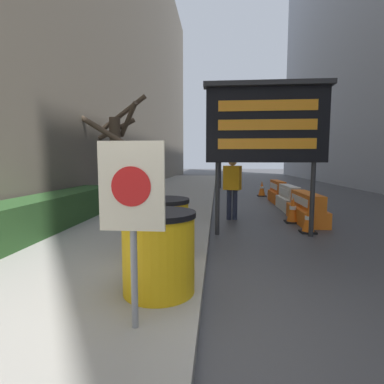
{
  "coord_description": "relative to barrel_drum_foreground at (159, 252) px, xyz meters",
  "views": [
    {
      "loc": [
        0.16,
        -2.9,
        1.64
      ],
      "look_at": [
        -0.76,
        8.02,
        0.51
      ],
      "focal_mm": 28.0,
      "sensor_mm": 36.0,
      "label": 1
    }
  ],
  "objects": [
    {
      "name": "ground_plane",
      "position": [
        0.49,
        -0.36,
        -0.62
      ],
      "size": [
        120.0,
        120.0,
        0.0
      ],
      "primitive_type": "plane",
      "color": "#3F3F42"
    },
    {
      "name": "sidewalk_left",
      "position": [
        -1.59,
        -0.36,
        -0.54
      ],
      "size": [
        4.16,
        56.0,
        0.15
      ],
      "color": "gray",
      "rests_on": "ground_plane"
    },
    {
      "name": "hedge_strip",
      "position": [
        -3.07,
        2.61,
        -0.1
      ],
      "size": [
        0.9,
        6.49,
        0.73
      ],
      "color": "#284C23",
      "rests_on": "sidewalk_left"
    },
    {
      "name": "bare_tree",
      "position": [
        -2.92,
        7.09,
        1.48
      ],
      "size": [
        2.18,
        2.31,
        3.95
      ],
      "color": "#4C3D2D",
      "rests_on": "sidewalk_left"
    },
    {
      "name": "barrel_drum_foreground",
      "position": [
        0.0,
        0.0,
        0.0
      ],
      "size": [
        0.85,
        0.85,
        0.93
      ],
      "color": "yellow",
      "rests_on": "sidewalk_left"
    },
    {
      "name": "barrel_drum_middle",
      "position": [
        -0.18,
        1.15,
        0.0
      ],
      "size": [
        0.85,
        0.85,
        0.93
      ],
      "color": "yellow",
      "rests_on": "sidewalk_left"
    },
    {
      "name": "warning_sign",
      "position": [
        -0.07,
        -0.76,
        0.68
      ],
      "size": [
        0.57,
        0.08,
        1.66
      ],
      "color": "gray",
      "rests_on": "sidewalk_left"
    },
    {
      "name": "message_board",
      "position": [
        1.68,
        3.35,
        1.8
      ],
      "size": [
        2.68,
        0.36,
        3.29
      ],
      "color": "#28282B",
      "rests_on": "ground_plane"
    },
    {
      "name": "jersey_barrier_orange_near",
      "position": [
        3.06,
        4.95,
        -0.27
      ],
      "size": [
        0.65,
        1.9,
        0.8
      ],
      "color": "orange",
      "rests_on": "ground_plane"
    },
    {
      "name": "jersey_barrier_white",
      "position": [
        3.06,
        7.01,
        -0.26
      ],
      "size": [
        0.54,
        1.71,
        0.83
      ],
      "color": "silver",
      "rests_on": "ground_plane"
    },
    {
      "name": "jersey_barrier_orange_far",
      "position": [
        3.06,
        8.89,
        -0.24
      ],
      "size": [
        0.51,
        1.67,
        0.86
      ],
      "color": "orange",
      "rests_on": "ground_plane"
    },
    {
      "name": "traffic_cone_near",
      "position": [
        2.74,
        3.69,
        -0.33
      ],
      "size": [
        0.34,
        0.34,
        0.6
      ],
      "color": "black",
      "rests_on": "ground_plane"
    },
    {
      "name": "traffic_cone_mid",
      "position": [
        2.74,
        10.93,
        -0.27
      ],
      "size": [
        0.4,
        0.4,
        0.72
      ],
      "color": "black",
      "rests_on": "ground_plane"
    },
    {
      "name": "traffic_cone_far",
      "position": [
        2.67,
        4.84,
        -0.28
      ],
      "size": [
        0.39,
        0.39,
        0.7
      ],
      "color": "black",
      "rests_on": "ground_plane"
    },
    {
      "name": "traffic_light_near_curb",
      "position": [
        0.83,
        15.01,
        2.44
      ],
      "size": [
        0.28,
        0.44,
        4.23
      ],
      "color": "#2D2D30",
      "rests_on": "ground_plane"
    },
    {
      "name": "pedestrian_worker",
      "position": [
        1.07,
        5.14,
        0.41
      ],
      "size": [
        0.53,
        0.42,
        1.75
      ],
      "rotation": [
        0.0,
        0.0,
        5.91
      ],
      "color": "#23283D",
      "rests_on": "ground_plane"
    }
  ]
}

